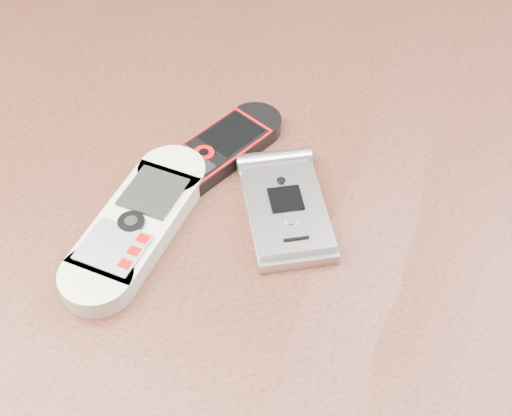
% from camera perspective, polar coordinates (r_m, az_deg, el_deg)
% --- Properties ---
extents(table, '(1.20, 0.80, 0.75)m').
position_cam_1_polar(table, '(0.59, -0.47, -7.41)').
color(table, black).
rests_on(table, ground).
extents(nokia_white, '(0.06, 0.15, 0.02)m').
position_cam_1_polar(nokia_white, '(0.49, -9.50, -1.26)').
color(nokia_white, beige).
rests_on(nokia_white, table).
extents(nokia_black_red, '(0.10, 0.14, 0.01)m').
position_cam_1_polar(nokia_black_red, '(0.54, -3.51, 4.34)').
color(nokia_black_red, black).
rests_on(nokia_black_red, table).
extents(motorola_razr, '(0.10, 0.12, 0.02)m').
position_cam_1_polar(motorola_razr, '(0.50, 2.43, -0.06)').
color(motorola_razr, '#B5B5BA').
rests_on(motorola_razr, table).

